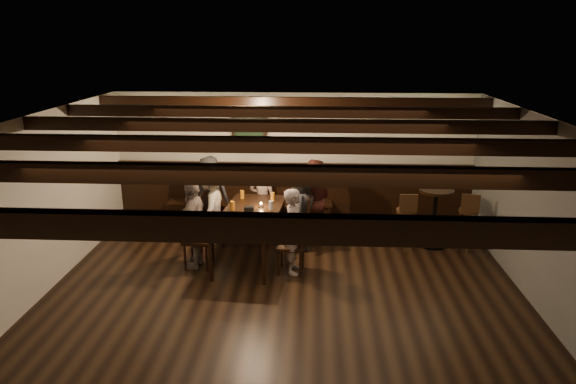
# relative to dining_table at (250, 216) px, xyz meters

# --- Properties ---
(room) EXTENTS (7.00, 7.00, 7.00)m
(room) POSITION_rel_dining_table_xyz_m (0.33, 0.38, 0.40)
(room) COLOR black
(room) RESTS_ON ground
(dining_table) EXTENTS (1.04, 2.02, 0.73)m
(dining_table) POSITION_rel_dining_table_xyz_m (0.00, 0.00, 0.00)
(dining_table) COLOR black
(dining_table) RESTS_ON floor
(chair_left_near) EXTENTS (0.43, 0.43, 0.88)m
(chair_left_near) POSITION_rel_dining_table_xyz_m (-0.68, 0.51, -0.40)
(chair_left_near) COLOR black
(chair_left_near) RESTS_ON floor
(chair_left_far) EXTENTS (0.44, 0.44, 0.90)m
(chair_left_far) POSITION_rel_dining_table_xyz_m (-0.75, -0.39, -0.40)
(chair_left_far) COLOR black
(chair_left_far) RESTS_ON floor
(chair_right_near) EXTENTS (0.45, 0.45, 0.91)m
(chair_right_near) POSITION_rel_dining_table_xyz_m (0.75, 0.39, -0.39)
(chair_right_near) COLOR black
(chair_right_near) RESTS_ON floor
(chair_right_far) EXTENTS (0.43, 0.43, 0.86)m
(chair_right_far) POSITION_rel_dining_table_xyz_m (0.68, -0.51, -0.41)
(chair_right_far) COLOR black
(chair_right_far) RESTS_ON floor
(person_bench_left) EXTENTS (0.72, 0.50, 1.39)m
(person_bench_left) POSITION_rel_dining_table_xyz_m (-0.82, 0.97, 0.03)
(person_bench_left) COLOR #252628
(person_bench_left) RESTS_ON floor
(person_bench_centre) EXTENTS (0.47, 0.33, 1.23)m
(person_bench_centre) POSITION_rel_dining_table_xyz_m (0.09, 1.05, -0.06)
(person_bench_centre) COLOR gray
(person_bench_centre) RESTS_ON floor
(person_bench_right) EXTENTS (0.72, 0.58, 1.40)m
(person_bench_right) POSITION_rel_dining_table_xyz_m (0.97, 0.82, 0.03)
(person_bench_right) COLOR #4C1F1A
(person_bench_right) RESTS_ON floor
(person_left_near) EXTENTS (0.55, 0.88, 1.31)m
(person_left_near) POSITION_rel_dining_table_xyz_m (-0.71, 0.51, -0.02)
(person_left_near) COLOR #B9AD9D
(person_left_near) RESTS_ON floor
(person_left_far) EXTENTS (0.39, 0.82, 1.35)m
(person_left_far) POSITION_rel_dining_table_xyz_m (-0.78, -0.39, 0.01)
(person_left_far) COLOR gray
(person_left_far) RESTS_ON floor
(person_right_near) EXTENTS (0.48, 0.69, 1.34)m
(person_right_near) POSITION_rel_dining_table_xyz_m (0.78, 0.39, -0.00)
(person_right_near) COLOR #252427
(person_right_near) RESTS_ON floor
(person_right_far) EXTENTS (0.35, 0.49, 1.28)m
(person_right_far) POSITION_rel_dining_table_xyz_m (0.71, -0.51, -0.03)
(person_right_far) COLOR gray
(person_right_far) RESTS_ON floor
(pint_a) EXTENTS (0.07, 0.07, 0.14)m
(pint_a) POSITION_rel_dining_table_xyz_m (-0.22, 0.72, 0.13)
(pint_a) COLOR #BF7219
(pint_a) RESTS_ON dining_table
(pint_b) EXTENTS (0.07, 0.07, 0.14)m
(pint_b) POSITION_rel_dining_table_xyz_m (0.30, 0.63, 0.13)
(pint_b) COLOR #BF7219
(pint_b) RESTS_ON dining_table
(pint_c) EXTENTS (0.07, 0.07, 0.14)m
(pint_c) POSITION_rel_dining_table_xyz_m (-0.29, 0.12, 0.13)
(pint_c) COLOR #BF7219
(pint_c) RESTS_ON dining_table
(pint_d) EXTENTS (0.07, 0.07, 0.14)m
(pint_d) POSITION_rel_dining_table_xyz_m (0.32, 0.17, 0.13)
(pint_d) COLOR silver
(pint_d) RESTS_ON dining_table
(pint_e) EXTENTS (0.07, 0.07, 0.14)m
(pint_e) POSITION_rel_dining_table_xyz_m (-0.26, -0.43, 0.13)
(pint_e) COLOR #BF7219
(pint_e) RESTS_ON dining_table
(pint_f) EXTENTS (0.07, 0.07, 0.14)m
(pint_f) POSITION_rel_dining_table_xyz_m (0.15, -0.56, 0.13)
(pint_f) COLOR silver
(pint_f) RESTS_ON dining_table
(pint_g) EXTENTS (0.07, 0.07, 0.14)m
(pint_g) POSITION_rel_dining_table_xyz_m (-0.02, -0.80, 0.13)
(pint_g) COLOR #BF7219
(pint_g) RESTS_ON dining_table
(plate_near) EXTENTS (0.24, 0.24, 0.01)m
(plate_near) POSITION_rel_dining_table_xyz_m (-0.21, -0.69, 0.07)
(plate_near) COLOR white
(plate_near) RESTS_ON dining_table
(plate_far) EXTENTS (0.24, 0.24, 0.01)m
(plate_far) POSITION_rel_dining_table_xyz_m (0.15, -0.31, 0.07)
(plate_far) COLOR white
(plate_far) RESTS_ON dining_table
(condiment_caddy) EXTENTS (0.15, 0.10, 0.12)m
(condiment_caddy) POSITION_rel_dining_table_xyz_m (-0.00, -0.05, 0.12)
(condiment_caddy) COLOR black
(condiment_caddy) RESTS_ON dining_table
(candle) EXTENTS (0.05, 0.05, 0.05)m
(candle) POSITION_rel_dining_table_xyz_m (0.14, 0.29, 0.09)
(candle) COLOR beige
(candle) RESTS_ON dining_table
(high_top_table) EXTENTS (0.55, 0.55, 0.98)m
(high_top_table) POSITION_rel_dining_table_xyz_m (2.97, 0.58, -0.02)
(high_top_table) COLOR black
(high_top_table) RESTS_ON floor
(bar_stool_left) EXTENTS (0.31, 0.32, 1.00)m
(bar_stool_left) POSITION_rel_dining_table_xyz_m (2.47, 0.38, -0.30)
(bar_stool_left) COLOR #362311
(bar_stool_left) RESTS_ON floor
(bar_stool_right) EXTENTS (0.33, 0.35, 1.00)m
(bar_stool_right) POSITION_rel_dining_table_xyz_m (3.46, 0.43, -0.30)
(bar_stool_right) COLOR #362311
(bar_stool_right) RESTS_ON floor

